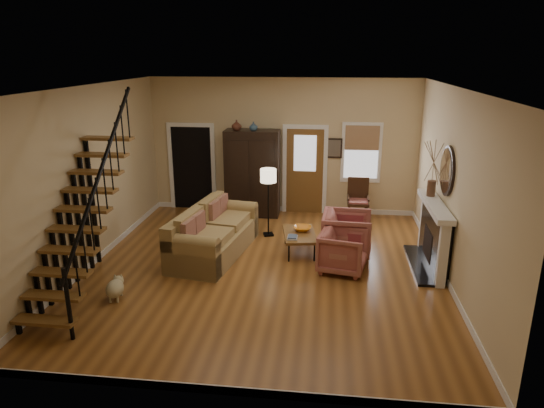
# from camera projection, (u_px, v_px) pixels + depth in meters

# --- Properties ---
(room) EXTENTS (7.00, 7.33, 3.30)m
(room) POSITION_uv_depth(u_px,v_px,m) (255.00, 168.00, 10.28)
(room) COLOR brown
(room) RESTS_ON ground
(staircase) EXTENTS (0.94, 2.80, 3.20)m
(staircase) POSITION_uv_depth(u_px,v_px,m) (78.00, 202.00, 7.62)
(staircase) COLOR brown
(staircase) RESTS_ON ground
(fireplace) EXTENTS (0.33, 1.95, 2.30)m
(fireplace) POSITION_uv_depth(u_px,v_px,m) (436.00, 229.00, 8.92)
(fireplace) COLOR black
(fireplace) RESTS_ON ground
(armoire) EXTENTS (1.30, 0.60, 2.10)m
(armoire) POSITION_uv_depth(u_px,v_px,m) (253.00, 173.00, 11.77)
(armoire) COLOR black
(armoire) RESTS_ON ground
(vase_a) EXTENTS (0.24, 0.24, 0.25)m
(vase_a) POSITION_uv_depth(u_px,v_px,m) (237.00, 125.00, 11.36)
(vase_a) COLOR #4C2619
(vase_a) RESTS_ON armoire
(vase_b) EXTENTS (0.20, 0.20, 0.21)m
(vase_b) POSITION_uv_depth(u_px,v_px,m) (253.00, 126.00, 11.32)
(vase_b) COLOR #334C60
(vase_b) RESTS_ON armoire
(sofa) EXTENTS (1.43, 2.58, 0.91)m
(sofa) POSITION_uv_depth(u_px,v_px,m) (214.00, 232.00, 9.57)
(sofa) COLOR olive
(sofa) RESTS_ON ground
(coffee_table) EXTENTS (0.78, 1.14, 0.41)m
(coffee_table) POSITION_uv_depth(u_px,v_px,m) (299.00, 243.00, 9.73)
(coffee_table) COLOR brown
(coffee_table) RESTS_ON ground
(bowl) EXTENTS (0.36, 0.36, 0.09)m
(bowl) POSITION_uv_depth(u_px,v_px,m) (303.00, 229.00, 9.80)
(bowl) COLOR orange
(bowl) RESTS_ON coffee_table
(books) EXTENTS (0.19, 0.26, 0.05)m
(books) POSITION_uv_depth(u_px,v_px,m) (292.00, 237.00, 9.40)
(books) COLOR beige
(books) RESTS_ON coffee_table
(armchair_left) EXTENTS (0.98, 0.96, 0.76)m
(armchair_left) POSITION_uv_depth(u_px,v_px,m) (343.00, 251.00, 8.84)
(armchair_left) COLOR maroon
(armchair_left) RESTS_ON ground
(armchair_right) EXTENTS (1.01, 0.99, 0.87)m
(armchair_right) POSITION_uv_depth(u_px,v_px,m) (347.00, 234.00, 9.55)
(armchair_right) COLOR maroon
(armchair_right) RESTS_ON ground
(floor_lamp) EXTENTS (0.43, 0.43, 1.50)m
(floor_lamp) POSITION_uv_depth(u_px,v_px,m) (268.00, 203.00, 10.47)
(floor_lamp) COLOR black
(floor_lamp) RESTS_ON ground
(side_chair) EXTENTS (0.54, 0.54, 1.02)m
(side_chair) POSITION_uv_depth(u_px,v_px,m) (358.00, 200.00, 11.45)
(side_chair) COLOR #382111
(side_chair) RESTS_ON ground
(dog) EXTENTS (0.34, 0.50, 0.34)m
(dog) POSITION_uv_depth(u_px,v_px,m) (115.00, 290.00, 7.86)
(dog) COLOR #C5B886
(dog) RESTS_ON ground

